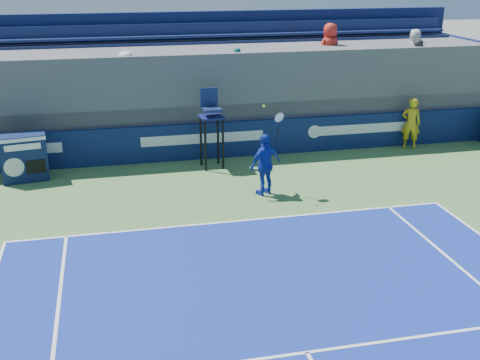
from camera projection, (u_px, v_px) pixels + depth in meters
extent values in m
imported|color=gold|center=(411.00, 123.00, 20.58)|extent=(0.76, 0.64, 1.77)
cube|color=white|center=(237.00, 221.00, 15.00)|extent=(10.97, 0.07, 0.00)
cube|color=white|center=(307.00, 352.00, 9.97)|extent=(8.23, 0.07, 0.00)
cube|color=#0D1B4A|center=(203.00, 141.00, 19.58)|extent=(20.40, 0.20, 1.20)
cube|color=white|center=(8.00, 151.00, 18.21)|extent=(3.20, 0.01, 0.32)
cube|color=white|center=(203.00, 139.00, 19.44)|extent=(4.00, 0.01, 0.32)
cube|color=white|center=(362.00, 129.00, 20.57)|extent=(3.60, 0.01, 0.32)
cylinder|color=white|center=(314.00, 132.00, 20.22)|extent=(0.44, 0.01, 0.44)
cube|color=#0D1B44|center=(24.00, 158.00, 17.62)|extent=(1.39, 0.89, 1.40)
cube|color=white|center=(21.00, 137.00, 17.41)|extent=(1.42, 0.92, 0.10)
cylinder|color=silver|center=(14.00, 167.00, 17.26)|extent=(0.56, 0.11, 0.56)
cube|color=black|center=(36.00, 167.00, 17.48)|extent=(0.55, 0.11, 0.40)
cube|color=white|center=(23.00, 147.00, 17.16)|extent=(0.99, 0.17, 0.18)
cylinder|color=black|center=(205.00, 146.00, 18.37)|extent=(0.08, 0.08, 1.60)
cylinder|color=black|center=(223.00, 145.00, 18.53)|extent=(0.08, 0.08, 1.60)
cylinder|color=black|center=(201.00, 141.00, 18.87)|extent=(0.08, 0.08, 1.60)
cylinder|color=black|center=(218.00, 140.00, 19.03)|extent=(0.08, 0.08, 1.60)
cube|color=#0F144C|center=(211.00, 117.00, 18.42)|extent=(0.76, 0.76, 0.06)
cube|color=navy|center=(212.00, 110.00, 18.24)|extent=(0.59, 0.50, 0.08)
cube|color=#132049|center=(209.00, 97.00, 18.46)|extent=(0.55, 0.11, 0.60)
imported|color=#152CAB|center=(265.00, 164.00, 16.47)|extent=(1.10, 0.82, 1.73)
cylinder|color=black|center=(277.00, 134.00, 16.33)|extent=(0.08, 0.16, 0.39)
torus|color=silver|center=(279.00, 117.00, 16.11)|extent=(0.32, 0.21, 0.29)
cylinder|color=white|center=(279.00, 117.00, 16.11)|extent=(0.26, 0.16, 0.24)
sphere|color=#DEF135|center=(264.00, 106.00, 15.74)|extent=(0.07, 0.07, 0.07)
cube|color=#515156|center=(193.00, 96.00, 20.95)|extent=(20.40, 3.60, 3.38)
cube|color=#515156|center=(199.00, 111.00, 19.78)|extent=(20.40, 0.90, 0.55)
cube|color=#141F4C|center=(199.00, 98.00, 19.53)|extent=(20.00, 0.45, 0.08)
cube|color=#141F4C|center=(198.00, 90.00, 19.69)|extent=(20.00, 0.06, 0.45)
cube|color=#515156|center=(195.00, 89.00, 20.42)|extent=(20.40, 0.90, 0.55)
cube|color=#141F4C|center=(195.00, 76.00, 20.16)|extent=(20.00, 0.45, 0.08)
cube|color=#141F4C|center=(194.00, 69.00, 20.33)|extent=(20.00, 0.06, 0.45)
cube|color=#515156|center=(191.00, 69.00, 21.06)|extent=(20.40, 0.90, 0.55)
cube|color=#141F4C|center=(191.00, 55.00, 20.80)|extent=(20.00, 0.45, 0.08)
cube|color=#141F4C|center=(189.00, 49.00, 20.96)|extent=(20.00, 0.06, 0.45)
cube|color=#515156|center=(187.00, 49.00, 21.69)|extent=(20.40, 0.90, 0.55)
cube|color=#141F4C|center=(187.00, 36.00, 21.44)|extent=(20.00, 0.45, 0.08)
cube|color=#141F4C|center=(185.00, 30.00, 21.60)|extent=(20.00, 0.06, 0.45)
cube|color=#0C1647|center=(185.00, 72.00, 22.56)|extent=(20.80, 0.30, 4.40)
cube|color=#0C1647|center=(460.00, 83.00, 23.07)|extent=(0.30, 3.90, 3.40)
imported|color=silver|center=(127.00, 79.00, 18.87)|extent=(1.22, 0.84, 1.73)
imported|color=teal|center=(238.00, 75.00, 19.60)|extent=(1.07, 0.60, 1.73)
imported|color=red|center=(330.00, 49.00, 20.94)|extent=(1.01, 0.80, 1.81)
imported|color=black|center=(415.00, 66.00, 20.88)|extent=(0.71, 0.51, 1.84)
imported|color=white|center=(414.00, 50.00, 21.65)|extent=(1.50, 0.81, 1.54)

